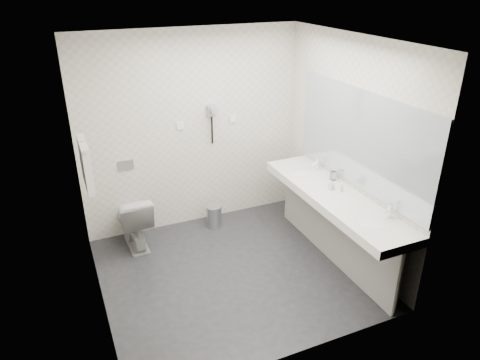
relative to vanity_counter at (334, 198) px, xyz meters
name	(u,v)px	position (x,y,z in m)	size (l,w,h in m)	color
floor	(233,272)	(-1.12, 0.20, -0.80)	(2.80, 2.80, 0.00)	#242529
ceiling	(231,41)	(-1.12, 0.20, 1.70)	(2.80, 2.80, 0.00)	white
wall_back	(192,132)	(-1.12, 1.50, 0.45)	(2.80, 2.80, 0.00)	silver
wall_front	(298,233)	(-1.12, -1.10, 0.45)	(2.80, 2.80, 0.00)	silver
wall_left	(87,196)	(-2.52, 0.20, 0.45)	(2.60, 2.60, 0.00)	silver
wall_right	(348,150)	(0.27, 0.20, 0.45)	(2.60, 2.60, 0.00)	silver
vanity_counter	(334,198)	(0.00, 0.00, 0.00)	(0.55, 2.20, 0.10)	white
vanity_panel	(332,231)	(0.02, 0.00, -0.42)	(0.03, 2.15, 0.75)	gray
vanity_post_near	(398,282)	(0.05, -1.04, -0.42)	(0.06, 0.06, 0.75)	silver
vanity_post_far	(290,193)	(0.05, 1.04, -0.42)	(0.06, 0.06, 0.75)	silver
mirror	(360,139)	(0.26, 0.00, 0.65)	(0.02, 2.20, 1.05)	#B2BCC6
basin_near	(373,223)	(0.00, -0.65, 0.04)	(0.40, 0.31, 0.05)	white
basin_far	(303,173)	(0.00, 0.65, 0.04)	(0.40, 0.31, 0.05)	white
faucet_near	(390,211)	(0.19, -0.65, 0.12)	(0.04, 0.04, 0.15)	silver
faucet_far	(318,164)	(0.19, 0.65, 0.12)	(0.04, 0.04, 0.15)	silver
soap_bottle_a	(331,185)	(0.03, 0.10, 0.11)	(0.05, 0.05, 0.11)	silver
soap_bottle_b	(331,184)	(0.05, 0.14, 0.09)	(0.07, 0.07, 0.09)	silver
soap_bottle_c	(342,187)	(0.10, 0.02, 0.10)	(0.04, 0.04, 0.10)	silver
glass_left	(333,176)	(0.19, 0.31, 0.11)	(0.06, 0.06, 0.11)	silver
glass_right	(332,175)	(0.19, 0.33, 0.10)	(0.05, 0.05, 0.10)	silver
toilet	(134,220)	(-2.00, 1.21, -0.46)	(0.38, 0.67, 0.68)	white
flush_plate	(126,165)	(-1.98, 1.49, 0.15)	(0.18, 0.02, 0.12)	#B2B5BA
pedal_bin	(214,217)	(-0.96, 1.23, -0.66)	(0.20, 0.20, 0.28)	#B2B5BA
bin_lid	(214,207)	(-0.96, 1.23, -0.51)	(0.20, 0.20, 0.01)	#B2B5BA
towel_rail	(81,143)	(-2.47, 0.75, 0.75)	(0.02, 0.02, 0.62)	silver
towel_near	(87,169)	(-2.46, 0.61, 0.53)	(0.07, 0.24, 0.48)	white
towel_far	(84,159)	(-2.46, 0.89, 0.53)	(0.07, 0.24, 0.48)	white
dryer_cradle	(211,111)	(-0.88, 1.47, 0.70)	(0.10, 0.04, 0.14)	gray
dryer_barrel	(213,110)	(-0.88, 1.40, 0.73)	(0.08, 0.08, 0.14)	gray
dryer_cord	(212,130)	(-0.88, 1.46, 0.45)	(0.02, 0.02, 0.35)	black
switch_plate_a	(180,126)	(-1.27, 1.49, 0.55)	(0.09, 0.02, 0.09)	white
switch_plate_b	(233,119)	(-0.57, 1.49, 0.55)	(0.09, 0.02, 0.09)	white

